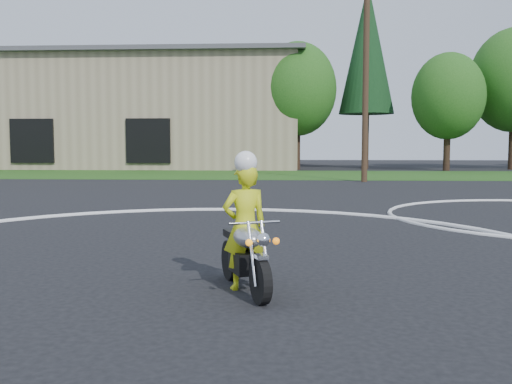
{
  "coord_description": "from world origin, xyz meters",
  "views": [
    {
      "loc": [
        1.53,
        -5.94,
        1.74
      ],
      "look_at": [
        1.07,
        1.7,
        1.1
      ],
      "focal_mm": 40.0,
      "sensor_mm": 36.0,
      "label": 1
    }
  ],
  "objects": [
    {
      "name": "ground",
      "position": [
        0.0,
        0.0,
        0.0
      ],
      "size": [
        120.0,
        120.0,
        0.0
      ],
      "primitive_type": "plane",
      "color": "black",
      "rests_on": "ground"
    },
    {
      "name": "grass_strip",
      "position": [
        0.0,
        27.0,
        0.01
      ],
      "size": [
        120.0,
        10.0,
        0.02
      ],
      "primitive_type": "cube",
      "color": "#1E4714",
      "rests_on": "ground"
    },
    {
      "name": "course_markings",
      "position": [
        2.17,
        4.35,
        0.01
      ],
      "size": [
        19.05,
        19.05,
        0.12
      ],
      "color": "silver",
      "rests_on": "ground"
    },
    {
      "name": "primary_motorcycle",
      "position": [
        1.0,
        0.67,
        0.44
      ],
      "size": [
        0.8,
        1.62,
        0.9
      ],
      "rotation": [
        0.0,
        0.0,
        0.38
      ],
      "color": "black",
      "rests_on": "ground"
    },
    {
      "name": "rider_primary_grp",
      "position": [
        0.99,
        0.8,
        0.8
      ],
      "size": [
        0.65,
        0.54,
        1.67
      ],
      "rotation": [
        0.0,
        0.0,
        0.38
      ],
      "color": "#CDD816",
      "rests_on": "ground"
    },
    {
      "name": "warehouse",
      "position": [
        -18.0,
        39.99,
        4.16
      ],
      "size": [
        41.0,
        17.0,
        8.3
      ],
      "color": "tan",
      "rests_on": "ground"
    },
    {
      "name": "treeline",
      "position": [
        14.78,
        34.61,
        6.62
      ],
      "size": [
        38.2,
        8.1,
        14.52
      ],
      "color": "#382619",
      "rests_on": "ground"
    },
    {
      "name": "utility_poles",
      "position": [
        5.0,
        21.0,
        5.2
      ],
      "size": [
        41.6,
        1.12,
        10.0
      ],
      "color": "#473321",
      "rests_on": "ground"
    }
  ]
}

